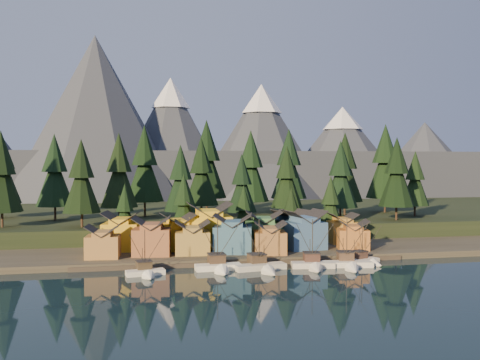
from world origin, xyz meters
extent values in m
plane|color=black|center=(0.00, 0.00, 0.00)|extent=(500.00, 500.00, 0.00)
cube|color=#363127|center=(0.00, 40.00, 0.75)|extent=(400.00, 50.00, 1.50)
cube|color=black|center=(0.00, 90.00, 3.00)|extent=(420.00, 100.00, 6.00)
cube|color=#473E32|center=(0.00, 16.50, 0.50)|extent=(80.00, 4.00, 1.00)
cube|color=#3F4451|center=(0.00, 240.00, 15.00)|extent=(560.00, 160.00, 30.00)
cone|color=#3F4451|center=(-45.00, 180.00, 45.00)|extent=(100.00, 100.00, 90.00)
cone|color=#3F4451|center=(-5.00, 198.00, 36.00)|extent=(80.00, 80.00, 72.00)
cone|color=white|center=(-5.00, 198.00, 63.36)|extent=(22.40, 22.40, 17.28)
cone|color=#3F4451|center=(45.00, 186.00, 34.00)|extent=(84.00, 84.00, 68.00)
cone|color=white|center=(45.00, 186.00, 59.84)|extent=(23.52, 23.52, 16.32)
cone|color=#3F4451|center=(100.00, 202.00, 29.00)|extent=(92.00, 92.00, 58.00)
cone|color=white|center=(100.00, 202.00, 51.04)|extent=(25.76, 25.76, 13.92)
cone|color=#3F4451|center=(160.00, 210.00, 25.00)|extent=(88.00, 88.00, 50.00)
cube|color=white|center=(-23.19, 8.52, 0.34)|extent=(8.64, 4.31, 1.55)
cone|color=white|center=(-22.40, 4.06, 0.34)|extent=(3.36, 3.29, 2.91)
cube|color=black|center=(-23.19, 8.52, -0.24)|extent=(8.85, 4.39, 0.34)
cube|color=#443724|center=(-23.45, 10.01, 1.84)|extent=(3.57, 3.41, 1.75)
cube|color=#2B2829|center=(-23.45, 10.01, 2.82)|extent=(3.79, 3.63, 0.19)
cylinder|color=black|center=(-23.27, 9.02, 5.44)|extent=(0.17, 0.17, 8.74)
cylinder|color=black|center=(-23.75, 11.70, 3.20)|extent=(0.14, 0.14, 4.27)
cube|color=white|center=(-6.89, 10.89, 0.40)|extent=(10.52, 3.94, 1.84)
cone|color=white|center=(-6.62, 5.21, 0.40)|extent=(3.62, 3.70, 3.45)
cube|color=black|center=(-6.89, 10.89, -0.29)|extent=(10.78, 4.01, 0.40)
cube|color=#483626|center=(-6.98, 12.78, 2.18)|extent=(3.84, 3.62, 2.07)
cube|color=#2B2829|center=(-6.98, 12.78, 3.33)|extent=(4.08, 3.86, 0.23)
cylinder|color=black|center=(-6.92, 11.52, 6.44)|extent=(0.21, 0.21, 10.35)
cylinder|color=black|center=(-7.09, 14.93, 3.79)|extent=(0.16, 0.16, 5.06)
cube|color=beige|center=(2.53, 9.30, 0.40)|extent=(12.15, 5.14, 1.81)
cone|color=beige|center=(3.51, 2.92, 0.40)|extent=(3.96, 4.49, 3.39)
cube|color=black|center=(2.53, 9.30, -0.28)|extent=(12.44, 5.23, 0.40)
cube|color=#483726|center=(2.20, 11.43, 2.14)|extent=(4.08, 3.90, 2.03)
cube|color=#2B2829|center=(2.20, 11.43, 3.27)|extent=(4.34, 4.15, 0.23)
cylinder|color=black|center=(2.42, 10.01, 6.32)|extent=(0.20, 0.20, 10.16)
cylinder|color=black|center=(1.83, 13.84, 3.72)|extent=(0.16, 0.16, 4.97)
cube|color=beige|center=(15.00, 9.22, 0.39)|extent=(10.22, 4.78, 1.77)
cone|color=beige|center=(14.17, 3.89, 0.39)|extent=(3.79, 3.82, 3.32)
cube|color=black|center=(15.00, 9.22, -0.28)|extent=(10.47, 4.87, 0.39)
cube|color=#4A3027|center=(15.27, 10.99, 2.10)|extent=(4.01, 3.82, 1.99)
cube|color=#2B2829|center=(15.27, 10.99, 3.21)|extent=(4.26, 4.08, 0.22)
cylinder|color=black|center=(15.09, 9.81, 6.20)|extent=(0.20, 0.20, 9.96)
cylinder|color=black|center=(15.58, 13.01, 3.65)|extent=(0.16, 0.16, 4.87)
cube|color=white|center=(23.25, 8.66, 0.39)|extent=(11.99, 5.16, 1.77)
cone|color=white|center=(22.22, 2.37, 0.39)|extent=(3.92, 4.45, 3.32)
cube|color=black|center=(23.25, 8.66, -0.28)|extent=(12.28, 5.26, 0.39)
cube|color=brown|center=(23.59, 10.75, 2.10)|extent=(4.03, 3.85, 1.99)
cube|color=#2B2829|center=(23.59, 10.75, 3.21)|extent=(4.29, 4.11, 0.22)
cylinder|color=black|center=(23.37, 9.36, 6.20)|extent=(0.20, 0.20, 9.96)
cylinder|color=black|center=(23.98, 13.13, 3.65)|extent=(0.16, 0.16, 4.87)
cube|color=silver|center=(28.69, 11.78, 0.34)|extent=(8.59, 5.60, 1.54)
cone|color=silver|center=(30.28, 7.64, 0.34)|extent=(3.69, 3.61, 2.89)
cube|color=black|center=(28.69, 11.78, -0.24)|extent=(8.79, 5.71, 0.34)
cube|color=#51372B|center=(28.16, 13.16, 1.83)|extent=(3.92, 3.81, 1.74)
cube|color=#2B2829|center=(28.16, 13.16, 2.80)|extent=(4.17, 4.06, 0.19)
cylinder|color=black|center=(28.52, 12.24, 5.40)|extent=(0.17, 0.17, 8.68)
cylinder|color=black|center=(27.56, 14.73, 3.18)|extent=(0.14, 0.14, 4.25)
cube|color=#A17239|center=(-32.87, 23.22, 4.18)|extent=(8.35, 7.46, 5.36)
cube|color=#A17239|center=(-32.87, 23.22, 7.39)|extent=(4.84, 7.02, 1.10)
cube|color=#945834|center=(-21.28, 25.01, 4.78)|extent=(10.01, 9.13, 6.56)
cube|color=#945834|center=(-21.28, 25.01, 8.68)|extent=(5.94, 8.47, 1.28)
cube|color=#A9873C|center=(-11.35, 24.66, 4.33)|extent=(8.95, 8.42, 5.67)
cube|color=#A9873C|center=(-11.35, 24.66, 7.75)|extent=(5.12, 8.03, 1.19)
cube|color=#335B79|center=(-0.95, 24.71, 4.87)|extent=(11.28, 10.46, 6.75)
cube|color=#335B79|center=(-0.95, 24.71, 8.91)|extent=(7.06, 9.28, 1.34)
cube|color=olive|center=(7.83, 21.30, 4.27)|extent=(8.85, 8.85, 5.54)
cube|color=olive|center=(7.83, 21.30, 7.57)|extent=(5.38, 8.16, 1.09)
cube|color=#3C618F|center=(18.48, 26.41, 5.08)|extent=(10.80, 9.50, 7.17)
cube|color=#3C618F|center=(18.48, 26.41, 9.34)|extent=(6.44, 8.71, 1.37)
cube|color=#A9652B|center=(30.74, 23.02, 4.16)|extent=(9.16, 8.47, 5.31)
cube|color=#A9652B|center=(30.74, 23.02, 7.34)|extent=(5.76, 7.47, 1.09)
cube|color=gold|center=(-28.74, 33.53, 5.06)|extent=(10.43, 9.60, 7.12)
cube|color=gold|center=(-28.74, 33.53, 9.25)|extent=(6.34, 8.73, 1.29)
cube|color=yellow|center=(-14.41, 31.33, 4.90)|extent=(9.20, 8.74, 6.80)
cube|color=yellow|center=(-14.41, 31.33, 8.87)|extent=(5.44, 8.16, 1.18)
cube|color=yellow|center=(-5.90, 33.24, 5.77)|extent=(11.47, 9.78, 8.53)
cube|color=yellow|center=(-5.90, 33.24, 10.82)|extent=(6.35, 9.54, 1.60)
cube|color=#3B6D3F|center=(8.66, 31.26, 4.87)|extent=(10.71, 9.32, 6.74)
cube|color=#3B6D3F|center=(8.66, 31.26, 8.90)|extent=(6.44, 8.46, 1.34)
cube|color=#314F75|center=(17.19, 33.96, 4.92)|extent=(10.51, 9.81, 6.84)
cube|color=#314F75|center=(17.19, 33.96, 8.94)|extent=(6.64, 8.64, 1.24)
cube|color=#BD8630|center=(32.28, 33.99, 4.54)|extent=(7.99, 7.56, 6.08)
cube|color=#BD8630|center=(32.28, 33.99, 8.09)|extent=(4.62, 7.17, 1.05)
cylinder|color=#332319|center=(-62.00, 52.00, 8.33)|extent=(0.70, 0.70, 4.66)
cone|color=black|center=(-62.00, 52.00, 18.43)|extent=(11.39, 11.39, 16.05)
cone|color=black|center=(-62.00, 52.00, 26.71)|extent=(7.77, 7.77, 11.65)
cylinder|color=#332319|center=(-50.00, 68.00, 8.40)|extent=(0.70, 0.70, 4.80)
cone|color=black|center=(-50.00, 68.00, 18.79)|extent=(11.72, 11.72, 16.52)
cone|color=black|center=(-50.00, 68.00, 27.31)|extent=(7.99, 7.99, 11.99)
cylinder|color=#332319|center=(-40.00, 48.00, 8.19)|extent=(0.70, 0.70, 4.38)
cone|color=black|center=(-40.00, 48.00, 17.68)|extent=(10.71, 10.71, 15.09)
cone|color=black|center=(-40.00, 48.00, 25.47)|extent=(7.30, 7.30, 10.95)
cylinder|color=#332319|center=(-30.00, 60.00, 8.41)|extent=(0.70, 0.70, 4.82)
cone|color=black|center=(-30.00, 60.00, 18.84)|extent=(11.77, 11.77, 16.59)
cone|color=black|center=(-30.00, 60.00, 27.40)|extent=(8.03, 8.03, 12.04)
cylinder|color=#332319|center=(-22.00, 75.00, 8.71)|extent=(0.70, 0.70, 5.41)
cone|color=black|center=(-22.00, 75.00, 20.43)|extent=(13.23, 13.23, 18.65)
cone|color=black|center=(-22.00, 75.00, 30.06)|extent=(9.02, 9.02, 13.53)
cylinder|color=#332319|center=(-12.00, 50.00, 8.07)|extent=(0.70, 0.70, 4.14)
cone|color=black|center=(-12.00, 50.00, 17.03)|extent=(10.11, 10.11, 14.25)
cone|color=black|center=(-12.00, 50.00, 24.39)|extent=(6.90, 6.90, 10.34)
cylinder|color=#332319|center=(-4.00, 65.00, 8.31)|extent=(0.70, 0.70, 4.62)
cone|color=black|center=(-4.00, 65.00, 18.32)|extent=(11.29, 11.29, 15.91)
cone|color=black|center=(-4.00, 65.00, 26.53)|extent=(7.70, 7.70, 11.55)
cylinder|color=#332319|center=(6.00, 48.00, 7.83)|extent=(0.70, 0.70, 3.67)
cone|color=black|center=(6.00, 48.00, 15.78)|extent=(8.97, 8.97, 12.63)
cone|color=black|center=(6.00, 48.00, 22.30)|extent=(6.11, 6.11, 9.17)
cylinder|color=#332319|center=(14.00, 72.00, 8.58)|extent=(0.70, 0.70, 5.15)
cone|color=black|center=(14.00, 72.00, 19.74)|extent=(12.60, 12.60, 17.75)
cone|color=black|center=(14.00, 72.00, 28.90)|extent=(8.59, 8.59, 12.88)
cylinder|color=#332319|center=(22.00, 55.00, 8.08)|extent=(0.70, 0.70, 4.15)
cone|color=black|center=(22.00, 55.00, 17.07)|extent=(10.15, 10.15, 14.30)
cone|color=black|center=(22.00, 55.00, 24.46)|extent=(6.92, 6.92, 10.38)
cylinder|color=#332319|center=(30.00, 80.00, 8.68)|extent=(0.70, 0.70, 5.37)
cone|color=black|center=(30.00, 80.00, 20.32)|extent=(13.12, 13.12, 18.49)
cone|color=black|center=(30.00, 80.00, 29.86)|extent=(8.95, 8.95, 13.42)
cylinder|color=#332319|center=(38.00, 50.00, 8.21)|extent=(0.70, 0.70, 4.42)
cone|color=black|center=(38.00, 50.00, 17.78)|extent=(10.79, 10.79, 15.21)
cone|color=black|center=(38.00, 50.00, 25.63)|extent=(7.36, 7.36, 11.04)
cylinder|color=#332319|center=(46.00, 66.00, 8.51)|extent=(0.70, 0.70, 5.03)
cone|color=black|center=(46.00, 66.00, 19.40)|extent=(12.29, 12.29, 17.31)
cone|color=black|center=(46.00, 66.00, 28.34)|extent=(8.38, 8.38, 12.56)
cylinder|color=#332319|center=(56.00, 48.00, 8.31)|extent=(0.70, 0.70, 4.62)
cone|color=black|center=(56.00, 48.00, 18.32)|extent=(11.29, 11.29, 15.91)
cone|color=black|center=(56.00, 48.00, 26.53)|extent=(7.70, 7.70, 11.55)
cylinder|color=#332319|center=(64.00, 72.00, 8.82)|extent=(0.70, 0.70, 5.65)
cone|color=black|center=(64.00, 72.00, 21.06)|extent=(13.81, 13.81, 19.45)
cone|color=black|center=(64.00, 72.00, 31.10)|extent=(9.41, 9.41, 14.12)
cylinder|color=#332319|center=(0.00, 82.00, 8.94)|extent=(0.70, 0.70, 5.88)
cone|color=black|center=(0.00, 82.00, 21.67)|extent=(14.36, 14.36, 20.24)
cone|color=black|center=(0.00, 82.00, 32.11)|extent=(9.79, 9.79, 14.69)
cylinder|color=#332319|center=(-68.00, 78.00, 8.53)|extent=(0.70, 0.70, 5.05)
cone|color=black|center=(-68.00, 78.00, 19.47)|extent=(12.35, 12.35, 17.40)
cone|color=black|center=(-68.00, 78.00, 28.46)|extent=(8.42, 8.42, 12.63)
cylinder|color=#332319|center=(68.00, 58.00, 7.94)|extent=(0.70, 0.70, 3.88)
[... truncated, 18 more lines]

